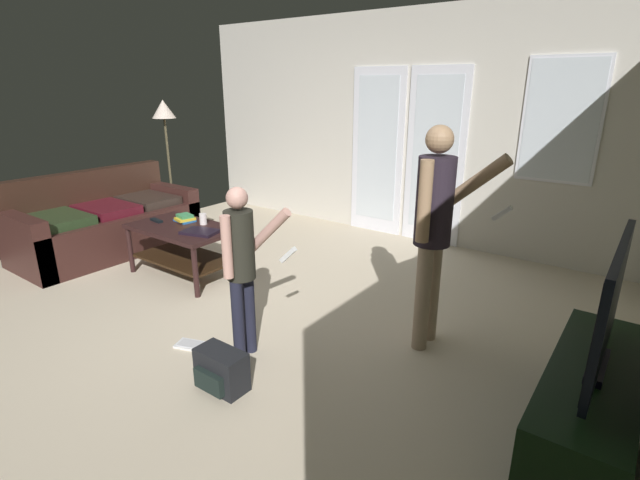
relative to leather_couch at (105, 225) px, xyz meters
name	(u,v)px	position (x,y,z in m)	size (l,w,h in m)	color
ground_plane	(239,310)	(2.26, -0.15, -0.32)	(5.86, 5.44, 0.02)	beige
wall_back_with_doors	(399,130)	(2.31, 2.53, 0.98)	(5.86, 0.09, 2.66)	beige
leather_couch	(105,225)	(0.00, 0.00, 0.00)	(0.90, 1.90, 0.88)	#381E1A
coffee_table	(183,240)	(1.28, 0.07, 0.06)	(1.07, 0.62, 0.51)	black
tv_stand	(588,408)	(4.85, -0.19, -0.08)	(0.42, 1.35, 0.46)	black
flat_screen_tv	(609,309)	(4.85, -0.19, 0.49)	(0.08, 1.01, 0.66)	black
person_adult	(435,220)	(3.76, 0.28, 0.63)	(0.59, 0.43, 1.57)	tan
person_child	(242,259)	(2.82, -0.62, 0.41)	(0.43, 0.37, 1.20)	#1D1F30
floor_lamp	(165,120)	(-0.31, 1.14, 1.06)	(0.29, 0.29, 1.62)	#3A3126
backpack	(221,370)	(2.95, -0.98, -0.18)	(0.33, 0.22, 0.26)	black
loose_keyboard	(204,347)	(2.51, -0.74, -0.30)	(0.46, 0.27, 0.02)	white
laptop_closed	(200,232)	(1.60, 0.03, 0.21)	(0.32, 0.22, 0.03)	black
cup_near_edge	(203,219)	(1.40, 0.24, 0.25)	(0.07, 0.07, 0.11)	white
tv_remote_black	(156,220)	(0.94, 0.03, 0.21)	(0.17, 0.05, 0.02)	black
book_stack	(185,218)	(1.18, 0.20, 0.23)	(0.22, 0.20, 0.07)	#2461A8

